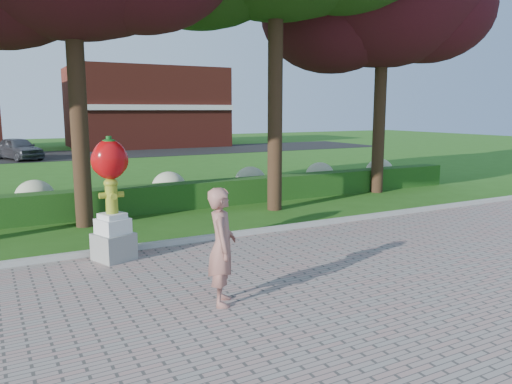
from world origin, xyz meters
The scene contains 9 objects.
ground centered at (0.00, 0.00, 0.00)m, with size 100.00×100.00×0.00m, color #275916.
curb centered at (0.00, 3.00, 0.07)m, with size 40.00×0.18×0.15m, color #ADADA5.
lawn_hedge centered at (0.00, 7.00, 0.40)m, with size 24.00×0.70×0.80m, color #184513.
hydrangea_row centered at (0.57, 8.00, 0.55)m, with size 20.10×1.10×0.99m.
street centered at (0.00, 28.00, 0.01)m, with size 50.00×8.00×0.02m, color black.
building_right centered at (8.00, 34.00, 3.20)m, with size 12.00×8.00×6.40m, color maroon.
hydrant_sculpture centered at (-2.04, 2.50, 1.35)m, with size 0.86×0.86×2.48m.
woman centered at (-1.10, -0.64, 0.95)m, with size 0.67×0.44×1.83m, color #9D6459.
parked_car centered at (-2.33, 26.16, 0.70)m, with size 1.60×3.98×1.36m, color #3F4046.
Camera 1 is at (-4.19, -7.37, 3.02)m, focal length 35.00 mm.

